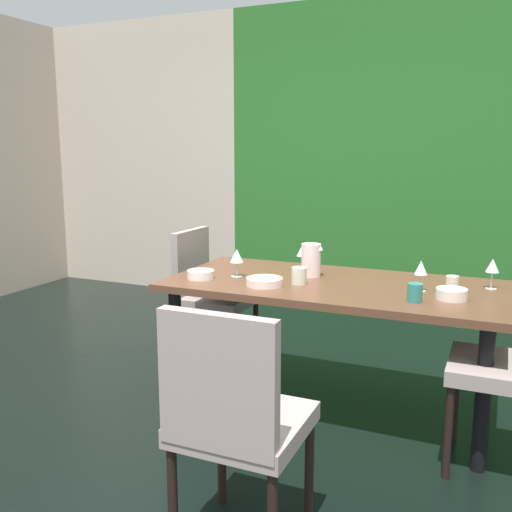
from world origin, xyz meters
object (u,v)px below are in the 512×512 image
at_px(chair_left_far, 208,289).
at_px(cup_near_shelf, 452,283).
at_px(dining_table, 333,297).
at_px(pitcher_near_window, 311,260).
at_px(wine_glass_east, 237,257).
at_px(serving_bowl_right, 452,294).
at_px(wine_glass_west, 421,269).
at_px(serving_bowl_front, 201,274).
at_px(chair_head_near, 235,416).
at_px(serving_bowl_south, 264,282).
at_px(wine_glass_center, 493,267).
at_px(cup_north, 415,293).
at_px(cup_corner, 299,276).
at_px(wine_glass_rear, 303,250).

xyz_separation_m(chair_left_far, cup_near_shelf, (1.55, -0.20, 0.23)).
bearing_deg(dining_table, pitcher_near_window, 148.61).
distance_m(wine_glass_east, serving_bowl_right, 1.18).
xyz_separation_m(chair_left_far, wine_glass_west, (1.40, -0.29, 0.32)).
bearing_deg(serving_bowl_front, chair_head_near, -55.93).
bearing_deg(serving_bowl_right, cup_near_shelf, 94.20).
height_order(dining_table, wine_glass_west, wine_glass_west).
bearing_deg(serving_bowl_south, chair_head_near, -72.35).
bearing_deg(pitcher_near_window, wine_glass_east, -155.06).
bearing_deg(dining_table, serving_bowl_front, -163.74).
xyz_separation_m(wine_glass_west, serving_bowl_front, (-1.18, -0.20, -0.09)).
distance_m(dining_table, chair_left_far, 0.99).
xyz_separation_m(wine_glass_center, cup_near_shelf, (-0.19, -0.10, -0.08)).
relative_size(chair_left_far, serving_bowl_right, 6.21).
bearing_deg(wine_glass_east, pitcher_near_window, 24.94).
bearing_deg(cup_north, pitcher_near_window, 151.96).
bearing_deg(serving_bowl_south, cup_corner, 34.64).
height_order(dining_table, cup_north, cup_north).
xyz_separation_m(serving_bowl_front, cup_near_shelf, (1.33, 0.30, 0.01)).
bearing_deg(chair_left_far, wine_glass_rear, 90.28).
bearing_deg(serving_bowl_right, serving_bowl_south, -173.79).
relative_size(serving_bowl_right, cup_near_shelf, 2.04).
bearing_deg(serving_bowl_south, wine_glass_west, 14.90).
bearing_deg(cup_north, wine_glass_rear, 144.87).
bearing_deg(wine_glass_west, serving_bowl_front, -170.40).
xyz_separation_m(serving_bowl_south, cup_north, (0.79, -0.02, 0.02)).
height_order(wine_glass_west, serving_bowl_front, wine_glass_west).
distance_m(chair_head_near, wine_glass_west, 1.40).
xyz_separation_m(wine_glass_west, pitcher_near_window, (-0.63, 0.11, -0.02)).
bearing_deg(wine_glass_east, wine_glass_west, 4.02).
height_order(cup_near_shelf, pitcher_near_window, pitcher_near_window).
bearing_deg(serving_bowl_right, chair_head_near, -116.87).
xyz_separation_m(serving_bowl_front, cup_north, (1.18, -0.03, 0.02)).
bearing_deg(wine_glass_center, wine_glass_rear, 174.79).
xyz_separation_m(wine_glass_rear, serving_bowl_front, (-0.44, -0.50, -0.09)).
bearing_deg(serving_bowl_south, cup_north, -1.40).
relative_size(wine_glass_west, serving_bowl_right, 1.07).
relative_size(wine_glass_east, cup_corner, 1.75).
relative_size(chair_left_far, cup_north, 10.37).
bearing_deg(serving_bowl_front, cup_corner, 10.26).
bearing_deg(serving_bowl_right, cup_north, -142.10).
xyz_separation_m(cup_north, pitcher_near_window, (-0.63, 0.34, 0.05)).
bearing_deg(serving_bowl_right, serving_bowl_front, -176.00).
bearing_deg(cup_near_shelf, cup_north, -113.72).
height_order(chair_left_far, cup_corner, chair_left_far).
bearing_deg(cup_near_shelf, wine_glass_east, -171.80).
distance_m(dining_table, wine_glass_west, 0.50).
height_order(chair_left_far, chair_head_near, chair_head_near).
relative_size(serving_bowl_front, cup_corner, 1.67).
relative_size(cup_corner, cup_north, 1.02).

